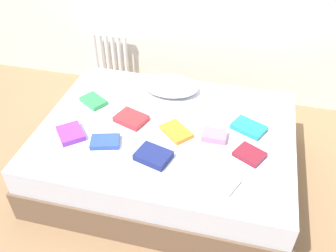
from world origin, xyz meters
TOP-DOWN VIEW (x-y plane):
  - ground_plane at (0.00, 0.00)m, footprint 8.00×8.00m
  - bed at (0.00, 0.00)m, footprint 2.00×1.50m
  - radiator at (-0.93, 1.20)m, footprint 0.40×0.04m
  - pillow at (-0.09, 0.51)m, footprint 0.50×0.35m
  - textbook_red at (-0.30, 0.02)m, footprint 0.28×0.25m
  - textbook_navy at (-0.01, -0.35)m, footprint 0.28×0.24m
  - textbook_pink at (0.38, -0.03)m, footprint 0.18×0.13m
  - textbook_purple at (-0.68, -0.26)m, footprint 0.27×0.28m
  - textbook_blue at (-0.40, -0.28)m, footprint 0.24×0.20m
  - textbook_green at (-0.68, 0.18)m, footprint 0.26×0.24m
  - textbook_teal at (0.62, 0.14)m, footprint 0.29×0.25m
  - textbook_orange at (0.09, -0.05)m, footprint 0.28×0.28m
  - textbook_maroon at (0.65, -0.16)m, footprint 0.25×0.23m
  - textbook_white at (0.50, -0.47)m, footprint 0.23×0.23m

SIDE VIEW (x-z plane):
  - ground_plane at x=0.00m, z-range 0.00..0.00m
  - bed at x=0.00m, z-range 0.00..0.50m
  - radiator at x=-0.93m, z-range 0.10..0.65m
  - textbook_white at x=0.50m, z-range 0.50..0.53m
  - textbook_orange at x=0.09m, z-range 0.50..0.54m
  - textbook_blue at x=-0.40m, z-range 0.50..0.54m
  - textbook_maroon at x=0.65m, z-range 0.50..0.54m
  - textbook_green at x=-0.68m, z-range 0.50..0.54m
  - textbook_teal at x=0.62m, z-range 0.50..0.54m
  - textbook_red at x=-0.30m, z-range 0.50..0.54m
  - textbook_purple at x=-0.68m, z-range 0.50..0.54m
  - textbook_pink at x=0.38m, z-range 0.50..0.55m
  - textbook_navy at x=-0.01m, z-range 0.50..0.55m
  - pillow at x=-0.09m, z-range 0.50..0.62m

